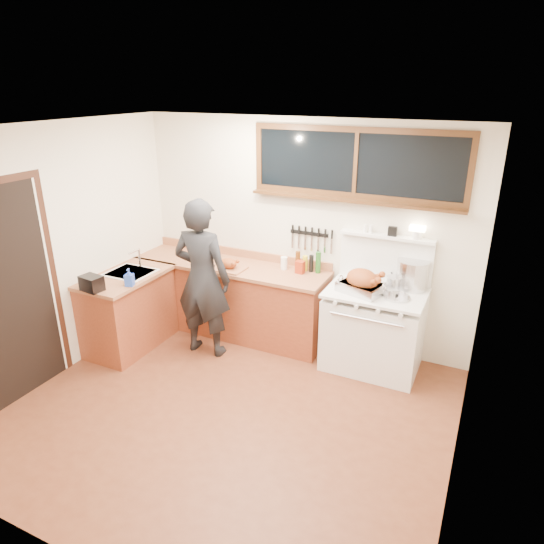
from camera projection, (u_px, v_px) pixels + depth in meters
The scene contains 20 objects.
ground_plane at pixel (229, 414), 4.62m from camera, with size 4.00×3.50×0.02m, color #5B2A18.
room_shell at pixel (223, 249), 4.01m from camera, with size 4.10×3.60×2.65m.
counter_back at pixel (231, 297), 5.99m from camera, with size 2.44×0.64×1.00m.
counter_left at pixel (129, 310), 5.66m from camera, with size 0.64×1.09×0.90m.
sink_unit at pixel (131, 277), 5.57m from camera, with size 0.50×0.45×0.37m.
vintage_stove at pixel (374, 328), 5.23m from camera, with size 1.02×0.74×1.57m.
back_window at pixel (355, 172), 5.07m from camera, with size 2.32×0.13×0.77m.
left_doorway at pixel (12, 293), 4.56m from camera, with size 0.02×1.04×2.17m.
knife_strip at pixel (311, 235), 5.54m from camera, with size 0.52×0.03×0.28m.
man at pixel (202, 279), 5.36m from camera, with size 0.69×0.48×1.82m.
soap_bottle at pixel (129, 277), 5.17m from camera, with size 0.11×0.11×0.19m.
toaster at pixel (92, 283), 5.06m from camera, with size 0.25×0.19×0.16m.
cutting_board at pixel (229, 265), 5.63m from camera, with size 0.39×0.29×0.14m.
roast_turkey at pixel (362, 283), 5.01m from camera, with size 0.53×0.45×0.25m.
stockpot at pixel (412, 274), 5.09m from camera, with size 0.42×0.42×0.31m.
saucepan at pixel (394, 282), 5.13m from camera, with size 0.22×0.30×0.12m.
pot_lid at pixel (397, 297), 4.90m from camera, with size 0.32×0.32×0.04m.
coffee_tin at pixel (300, 267), 5.52m from camera, with size 0.10×0.09×0.15m.
pitcher at pixel (284, 263), 5.64m from camera, with size 0.10×0.10×0.15m.
bottle_cluster at pixel (309, 262), 5.56m from camera, with size 0.31×0.06×0.25m.
Camera 1 is at (2.01, -3.26, 2.94)m, focal length 32.00 mm.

